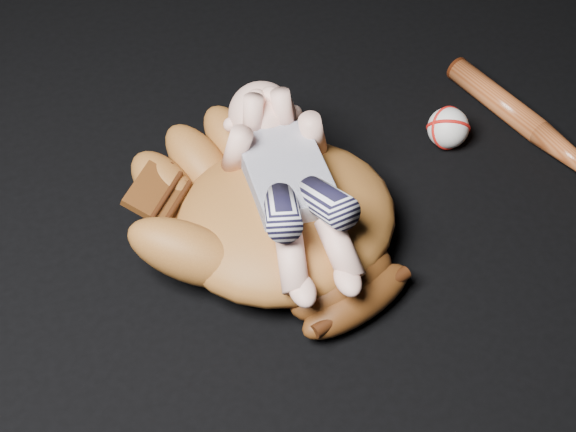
% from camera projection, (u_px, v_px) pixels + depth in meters
% --- Properties ---
extents(baseball_glove, '(0.55, 0.59, 0.15)m').
position_uv_depth(baseball_glove, '(285.00, 211.00, 1.30)').
color(baseball_glove, brown).
rests_on(baseball_glove, ground).
extents(newborn_baby, '(0.21, 0.41, 0.16)m').
position_uv_depth(newborn_baby, '(293.00, 184.00, 1.25)').
color(newborn_baby, '#E7AA95').
rests_on(newborn_baby, baseball_glove).
extents(baseball_bat, '(0.16, 0.47, 0.04)m').
position_uv_depth(baseball_bat, '(551.00, 141.00, 1.48)').
color(baseball_bat, brown).
rests_on(baseball_bat, ground).
extents(baseball, '(0.08, 0.08, 0.07)m').
position_uv_depth(baseball, '(448.00, 128.00, 1.48)').
color(baseball, silver).
rests_on(baseball, ground).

